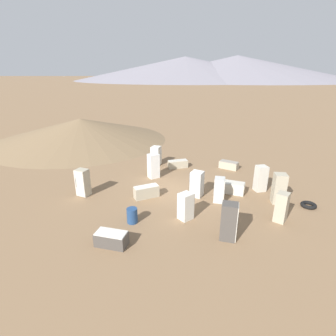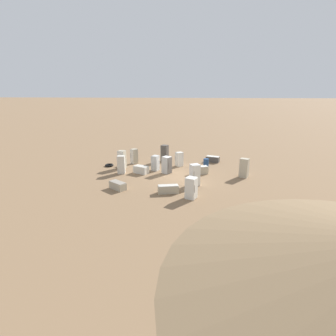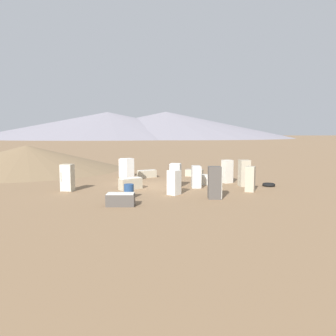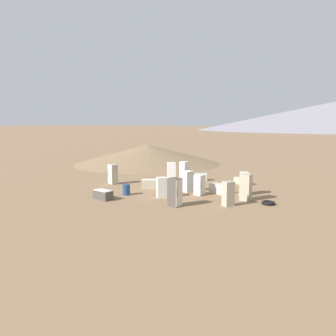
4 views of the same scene
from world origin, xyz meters
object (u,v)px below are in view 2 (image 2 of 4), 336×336
Objects in this scene: discarded_fridge_5 at (244,168)px; discarded_fridge_14 at (155,163)px; discarded_fridge_4 at (167,165)px; scrap_tire at (109,165)px; discarded_fridge_13 at (179,159)px; discarded_fridge_12 at (195,175)px; discarded_fridge_0 at (213,159)px; discarded_fridge_10 at (200,170)px; discarded_fridge_8 at (118,185)px; discarded_fridge_9 at (168,189)px; discarded_fridge_7 at (134,156)px; discarded_fridge_3 at (121,165)px; discarded_fridge_11 at (191,188)px; discarded_fridge_2 at (165,153)px; discarded_fridge_6 at (122,160)px; rusty_barrel at (206,162)px; discarded_fridge_1 at (141,170)px.

discarded_fridge_14 is (-0.62, -8.76, -0.12)m from discarded_fridge_5.
scrap_tire is at bearing -75.76° from discarded_fridge_4.
discarded_fridge_13 is at bearing -33.58° from discarded_fridge_14.
discarded_fridge_0 is at bearing -131.50° from discarded_fridge_12.
discarded_fridge_5 is at bearing 61.33° from discarded_fridge_10.
discarded_fridge_14 reaches higher than discarded_fridge_8.
discarded_fridge_14 reaches higher than discarded_fridge_9.
discarded_fridge_7 is 0.89× the size of discarded_fridge_12.
discarded_fridge_12 is (-2.11, 6.18, 0.63)m from discarded_fridge_8.
discarded_fridge_3 is 1.06× the size of discarded_fridge_10.
discarded_fridge_8 is at bearing -13.74° from discarded_fridge_12.
discarded_fridge_4 reaches higher than discarded_fridge_11.
discarded_fridge_0 is 10.81m from discarded_fridge_3.
discarded_fridge_13 is at bearing -66.92° from discarded_fridge_3.
discarded_fridge_14 is (-6.80, -4.41, -0.04)m from discarded_fridge_11.
discarded_fridge_0 is 0.85× the size of discarded_fridge_2.
discarded_fridge_7 is at bearing -13.97° from discarded_fridge_3.
scrap_tire is (-6.58, -3.55, -0.20)m from discarded_fridge_8.
discarded_fridge_8 is (4.31, 1.29, -0.58)m from discarded_fridge_3.
discarded_fridge_9 is at bearing 159.87° from discarded_fridge_7.
discarded_fridge_13 is at bearing -118.31° from discarded_fridge_2.
scrap_tire is at bearing 135.39° from discarded_fridge_2.
discarded_fridge_6 is at bearing -152.81° from discarded_fridge_9.
discarded_fridge_3 is at bearing -146.20° from discarded_fridge_9.
discarded_fridge_3 is 0.94× the size of discarded_fridge_6.
discarded_fridge_3 is at bearing 48.59° from discarded_fridge_8.
discarded_fridge_5 is 1.07× the size of discarded_fridge_10.
discarded_fridge_10 is (4.39, 4.43, -0.56)m from discarded_fridge_2.
discarded_fridge_4 is 5.48m from discarded_fridge_9.
discarded_fridge_4 is 5.01m from rusty_barrel.
discarded_fridge_4 is at bearing 174.48° from discarded_fridge_9.
discarded_fridge_12 is at bearing 121.64° from discarded_fridge_9.
discarded_fridge_5 is at bearing -104.02° from discarded_fridge_2.
discarded_fridge_10 is at bearing -176.87° from discarded_fridge_13.
discarded_fridge_4 is 1.10× the size of discarded_fridge_13.
discarded_fridge_8 is 9.02m from discarded_fridge_13.
discarded_fridge_3 is (0.41, -1.89, 0.52)m from discarded_fridge_1.
scrap_tire is (4.00, -11.05, -0.23)m from discarded_fridge_0.
rusty_barrel is at bearing 100.89° from scrap_tire.
scrap_tire is at bearing -148.24° from discarded_fridge_9.
discarded_fridge_2 is 1.10× the size of discarded_fridge_9.
discarded_fridge_8 reaches higher than scrap_tire.
discarded_fridge_14 is (2.14, -2.16, 0.01)m from discarded_fridge_13.
discarded_fridge_0 is 0.98× the size of discarded_fridge_11.
discarded_fridge_13 is at bearing 101.56° from scrap_tire.
discarded_fridge_12 reaches higher than discarded_fridge_11.
discarded_fridge_12 is (-2.95, -0.00, 0.12)m from discarded_fridge_11.
discarded_fridge_6 is 1.14× the size of discarded_fridge_7.
discarded_fridge_14 is at bearing -168.44° from discarded_fridge_2.
discarded_fridge_6 is at bearing -58.67° from discarded_fridge_12.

